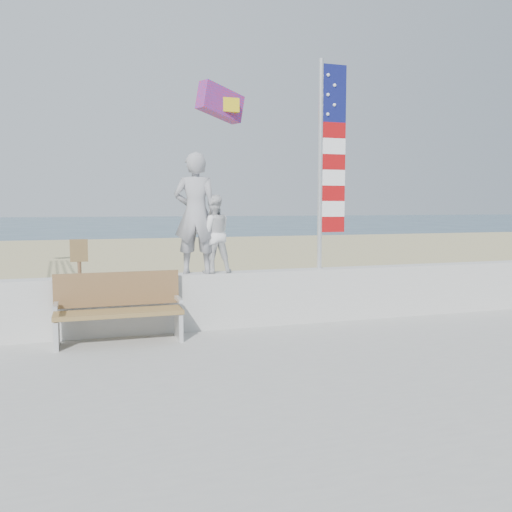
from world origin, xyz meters
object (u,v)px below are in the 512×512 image
object	(u,v)px
child	(213,234)
bench	(119,307)
adult	(196,214)
flag	(327,156)

from	to	relation	value
child	bench	size ratio (longest dim) A/B	0.69
adult	bench	distance (m)	1.88
adult	flag	bearing A→B (deg)	-160.25
bench	flag	size ratio (longest dim) A/B	0.51
adult	child	xyz separation A→B (m)	(0.28, 0.00, -0.33)
bench	flag	xyz separation A→B (m)	(3.50, 0.45, 2.30)
flag	bench	bearing A→B (deg)	-172.61
flag	adult	bearing A→B (deg)	179.99
adult	flag	distance (m)	2.46
adult	child	size ratio (longest dim) A/B	1.52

